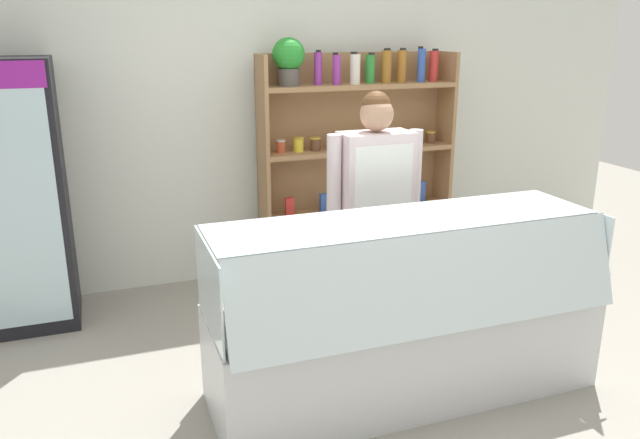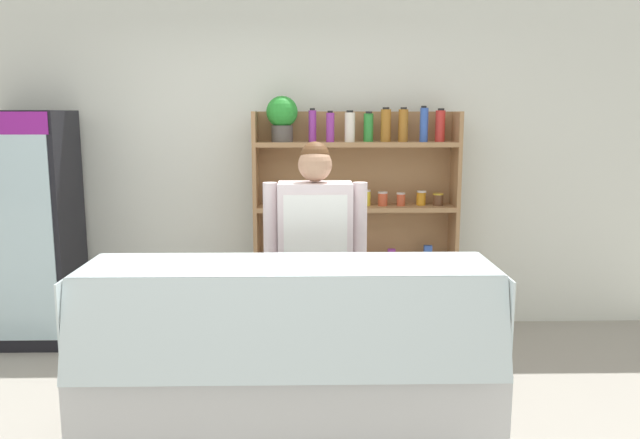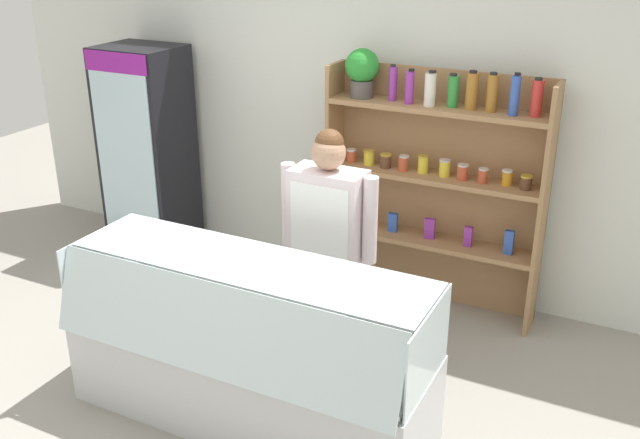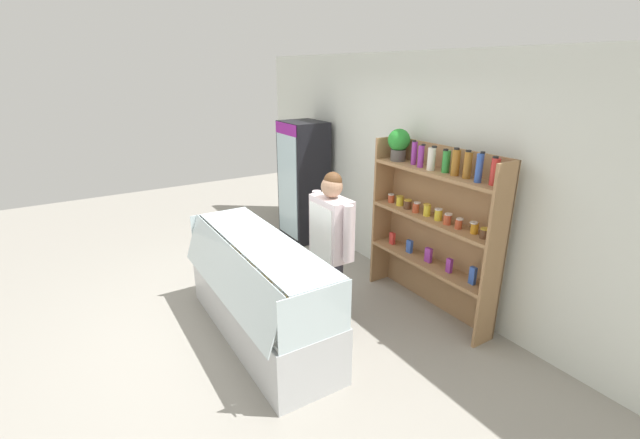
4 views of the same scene
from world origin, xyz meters
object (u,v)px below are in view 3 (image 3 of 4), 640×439
at_px(shelving_unit, 429,169).
at_px(shop_clerk, 328,232).
at_px(deli_display_case, 249,373).
at_px(drinks_fridge, 148,152).

height_order(shelving_unit, shop_clerk, shelving_unit).
bearing_deg(deli_display_case, shop_clerk, 78.50).
xyz_separation_m(drinks_fridge, shelving_unit, (2.47, 0.15, 0.18)).
bearing_deg(drinks_fridge, deli_display_case, -39.24).
distance_m(deli_display_case, shop_clerk, 0.98).
relative_size(drinks_fridge, shelving_unit, 0.94).
xyz_separation_m(drinks_fridge, shop_clerk, (2.18, -0.93, 0.05)).
xyz_separation_m(drinks_fridge, deli_display_case, (2.04, -1.66, -0.59)).
bearing_deg(shelving_unit, shop_clerk, -104.69).
height_order(drinks_fridge, shelving_unit, shelving_unit).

